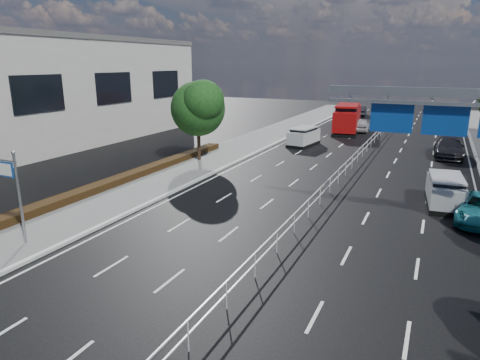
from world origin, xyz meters
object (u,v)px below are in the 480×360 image
at_px(overhead_gantry, 464,115).
at_px(near_car_silver, 361,125).
at_px(near_car_dark, 360,111).
at_px(red_bus, 348,117).
at_px(toilet_sign, 10,181).
at_px(white_minivan, 304,137).
at_px(silver_minivan, 445,191).
at_px(parked_car_dark, 449,148).

xyz_separation_m(overhead_gantry, near_car_silver, (-9.34, 30.05, -4.83)).
bearing_deg(near_car_dark, red_bus, 88.36).
distance_m(toilet_sign, near_car_silver, 41.02).
relative_size(white_minivan, near_car_silver, 0.96).
xyz_separation_m(overhead_gantry, white_minivan, (-12.92, 18.33, -4.71)).
distance_m(red_bus, silver_minivan, 28.00).
xyz_separation_m(near_car_silver, silver_minivan, (9.10, -26.11, 0.09)).
bearing_deg(toilet_sign, red_bus, 80.40).
xyz_separation_m(white_minivan, silver_minivan, (12.68, -14.38, -0.03)).
height_order(toilet_sign, red_bus, toilet_sign).
relative_size(white_minivan, red_bus, 0.40).
relative_size(near_car_dark, silver_minivan, 1.04).
distance_m(overhead_gantry, parked_car_dark, 19.22).
bearing_deg(parked_car_dark, near_car_silver, 127.83).
height_order(near_car_silver, parked_car_dark, parked_car_dark).
relative_size(overhead_gantry, white_minivan, 2.32).
relative_size(toilet_sign, near_car_dark, 0.95).
bearing_deg(parked_car_dark, overhead_gantry, -91.63).
relative_size(toilet_sign, silver_minivan, 0.99).
distance_m(near_car_dark, silver_minivan, 43.27).
xyz_separation_m(toilet_sign, parked_car_dark, (17.73, 28.67, -2.12)).
bearing_deg(silver_minivan, red_bus, 107.25).
height_order(near_car_silver, silver_minivan, silver_minivan).
bearing_deg(silver_minivan, near_car_silver, 103.96).
distance_m(white_minivan, red_bus, 11.66).
distance_m(silver_minivan, parked_car_dark, 14.67).
distance_m(overhead_gantry, white_minivan, 22.91).
bearing_deg(white_minivan, overhead_gantry, -47.12).
bearing_deg(red_bus, silver_minivan, -74.61).
xyz_separation_m(toilet_sign, white_minivan, (4.78, 28.38, -2.05)).
xyz_separation_m(overhead_gantry, parked_car_dark, (0.04, 18.62, -4.78)).
bearing_deg(near_car_silver, red_bus, 3.27).
relative_size(near_car_silver, parked_car_dark, 0.81).
bearing_deg(red_bus, near_car_dark, 87.07).
xyz_separation_m(near_car_silver, near_car_dark, (-2.77, 15.50, -0.03)).
bearing_deg(toilet_sign, silver_minivan, 38.73).
xyz_separation_m(near_car_dark, parked_car_dark, (12.15, -26.93, 0.07)).
bearing_deg(white_minivan, near_car_silver, 80.76).
height_order(red_bus, near_car_silver, red_bus).
xyz_separation_m(toilet_sign, red_bus, (6.74, 39.85, -1.25)).
distance_m(near_car_silver, near_car_dark, 15.74).
bearing_deg(red_bus, toilet_sign, -106.72).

